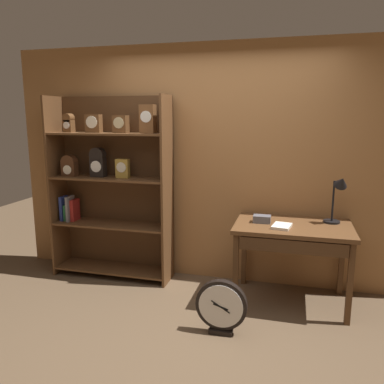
% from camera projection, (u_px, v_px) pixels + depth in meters
% --- Properties ---
extents(ground_plane, '(10.00, 10.00, 0.00)m').
position_uv_depth(ground_plane, '(183.00, 344.00, 3.16)').
color(ground_plane, brown).
extents(back_wood_panel, '(4.80, 0.05, 2.60)m').
position_uv_depth(back_wood_panel, '(218.00, 165.00, 4.25)').
color(back_wood_panel, '#9E6B3D').
rests_on(back_wood_panel, ground).
extents(bookshelf, '(1.37, 0.37, 2.05)m').
position_uv_depth(bookshelf, '(109.00, 185.00, 4.37)').
color(bookshelf, brown).
rests_on(bookshelf, ground).
extents(workbench, '(1.11, 0.73, 0.80)m').
position_uv_depth(workbench, '(293.00, 235.00, 3.72)').
color(workbench, brown).
rests_on(workbench, ground).
extents(desk_lamp, '(0.22, 0.22, 0.50)m').
position_uv_depth(desk_lamp, '(339.00, 193.00, 3.69)').
color(desk_lamp, black).
rests_on(desk_lamp, workbench).
extents(toolbox_small, '(0.17, 0.11, 0.07)m').
position_uv_depth(toolbox_small, '(262.00, 219.00, 3.80)').
color(toolbox_small, '#595960').
rests_on(toolbox_small, workbench).
extents(open_repair_manual, '(0.20, 0.24, 0.02)m').
position_uv_depth(open_repair_manual, '(282.00, 226.00, 3.63)').
color(open_repair_manual, silver).
rests_on(open_repair_manual, workbench).
extents(round_clock_large, '(0.44, 0.11, 0.48)m').
position_uv_depth(round_clock_large, '(221.00, 307.00, 3.27)').
color(round_clock_large, black).
rests_on(round_clock_large, ground).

